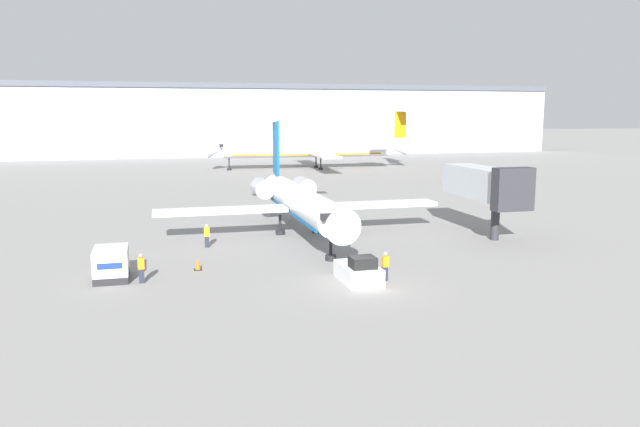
# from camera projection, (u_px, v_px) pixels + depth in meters

# --- Properties ---
(ground_plane) EXTENTS (600.00, 600.00, 0.00)m
(ground_plane) POSITION_uv_depth(u_px,v_px,m) (363.00, 287.00, 37.79)
(ground_plane) COLOR gray
(terminal_building) EXTENTS (180.00, 16.80, 17.07)m
(terminal_building) POSITION_uv_depth(u_px,v_px,m) (200.00, 120.00, 150.62)
(terminal_building) COLOR #9EA3AD
(terminal_building) RESTS_ON ground
(airplane_main) EXTENTS (24.53, 24.51, 9.70)m
(airplane_main) POSITION_uv_depth(u_px,v_px,m) (299.00, 199.00, 53.56)
(airplane_main) COLOR silver
(airplane_main) RESTS_ON ground
(pushback_tug) EXTENTS (2.17, 3.76, 1.77)m
(pushback_tug) POSITION_uv_depth(u_px,v_px,m) (359.00, 271.00, 38.85)
(pushback_tug) COLOR silver
(pushback_tug) RESTS_ON ground
(luggage_cart) EXTENTS (2.10, 3.16, 2.03)m
(luggage_cart) POSITION_uv_depth(u_px,v_px,m) (111.00, 264.00, 39.30)
(luggage_cart) COLOR #232326
(luggage_cart) RESTS_ON ground
(worker_near_tug) EXTENTS (0.40, 0.26, 1.85)m
(worker_near_tug) POSITION_uv_depth(u_px,v_px,m) (385.00, 265.00, 39.00)
(worker_near_tug) COLOR #232838
(worker_near_tug) RESTS_ON ground
(worker_by_wing) EXTENTS (0.40, 0.26, 1.85)m
(worker_by_wing) POSITION_uv_depth(u_px,v_px,m) (207.00, 235.00, 48.59)
(worker_by_wing) COLOR #232838
(worker_by_wing) RESTS_ON ground
(worker_on_apron) EXTENTS (0.40, 0.26, 1.86)m
(worker_on_apron) POSITION_uv_depth(u_px,v_px,m) (141.00, 268.00, 38.44)
(worker_on_apron) COLOR #232838
(worker_on_apron) RESTS_ON ground
(traffic_cone_left) EXTENTS (0.51, 0.51, 0.83)m
(traffic_cone_left) POSITION_uv_depth(u_px,v_px,m) (198.00, 264.00, 41.76)
(traffic_cone_left) COLOR black
(traffic_cone_left) RESTS_ON ground
(airplane_parked_far_left) EXTENTS (37.31, 30.11, 10.69)m
(airplane_parked_far_left) POSITION_uv_depth(u_px,v_px,m) (312.00, 148.00, 115.10)
(airplane_parked_far_left) COLOR white
(airplane_parked_far_left) RESTS_ON ground
(jet_bridge) EXTENTS (3.20, 10.09, 6.19)m
(jet_bridge) POSITION_uv_depth(u_px,v_px,m) (486.00, 184.00, 52.58)
(jet_bridge) COLOR #2D2D33
(jet_bridge) RESTS_ON ground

